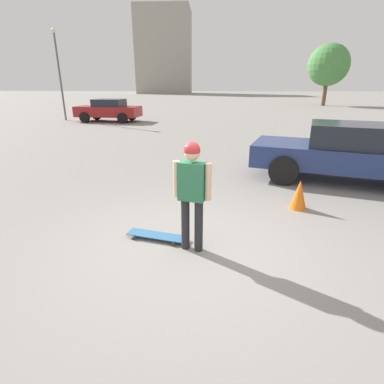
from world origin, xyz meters
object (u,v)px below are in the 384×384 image
car_parked_near (349,152)px  traffic_cone (299,194)px  person (192,186)px  skateboard (157,235)px  car_parked_far (109,110)px

car_parked_near → traffic_cone: size_ratio=8.20×
person → skateboard: 1.14m
car_parked_near → car_parked_far: bearing=-32.7°
car_parked_far → traffic_cone: bearing=126.1°
skateboard → car_parked_far: car_parked_far is taller
person → traffic_cone: bearing=55.3°
skateboard → car_parked_far: bearing=-55.6°
person → traffic_cone: (2.02, 1.71, -0.71)m
car_parked_near → traffic_cone: (-1.67, -1.91, -0.47)m
traffic_cone → person: bearing=-139.8°
car_parked_far → traffic_cone: car_parked_far is taller
person → car_parked_far: 17.45m
person → car_parked_far: (-6.59, 16.16, -0.25)m
skateboard → car_parked_near: 5.48m
person → traffic_cone: person is taller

